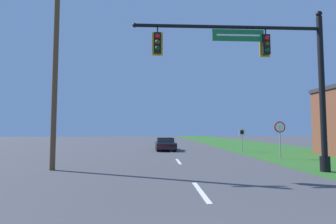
% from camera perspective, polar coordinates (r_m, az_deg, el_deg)
% --- Properties ---
extents(grass_verge_right, '(10.00, 110.00, 0.04)m').
position_cam_1_polar(grass_verge_right, '(34.56, 17.58, -7.00)').
color(grass_verge_right, '#2D6626').
rests_on(grass_verge_right, ground).
extents(road_center_line, '(0.16, 34.80, 0.01)m').
position_cam_1_polar(road_center_line, '(24.49, 0.62, -8.53)').
color(road_center_line, silver).
rests_on(road_center_line, ground).
extents(signal_mast, '(9.14, 0.47, 7.64)m').
position_cam_1_polar(signal_mast, '(13.39, 22.34, 7.99)').
color(signal_mast, black).
rests_on(signal_mast, grass_verge_right).
extents(car_ahead, '(1.95, 4.60, 1.19)m').
position_cam_1_polar(car_ahead, '(25.73, -0.61, -6.98)').
color(car_ahead, black).
rests_on(car_ahead, ground).
extents(stop_sign, '(0.76, 0.07, 2.50)m').
position_cam_1_polar(stop_sign, '(19.41, 23.17, -3.91)').
color(stop_sign, gray).
rests_on(stop_sign, grass_verge_right).
extents(route_sign_post, '(0.55, 0.06, 2.03)m').
position_cam_1_polar(route_sign_post, '(24.40, 15.82, -4.82)').
color(route_sign_post, gray).
rests_on(route_sign_post, grass_verge_right).
extents(utility_pole_near, '(1.80, 0.26, 10.01)m').
position_cam_1_polar(utility_pole_near, '(14.48, -23.33, 9.18)').
color(utility_pole_near, brown).
rests_on(utility_pole_near, ground).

